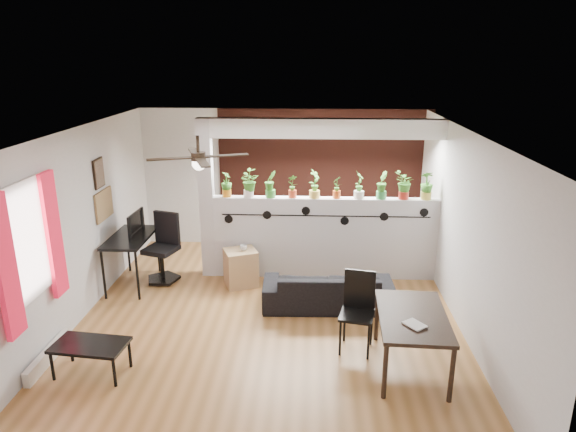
% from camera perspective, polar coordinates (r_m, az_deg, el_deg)
% --- Properties ---
extents(room_shell, '(6.30, 7.10, 2.90)m').
position_cam_1_polar(room_shell, '(6.79, -2.31, -1.67)').
color(room_shell, brown).
rests_on(room_shell, ground).
extents(partition_wall, '(3.60, 0.18, 1.35)m').
position_cam_1_polar(partition_wall, '(8.39, 4.09, -2.43)').
color(partition_wall, '#BCBCC1').
rests_on(partition_wall, ground).
extents(ceiling_header, '(3.60, 0.18, 0.30)m').
position_cam_1_polar(ceiling_header, '(7.97, 4.36, 9.67)').
color(ceiling_header, silver).
rests_on(ceiling_header, room_shell).
extents(pier_column, '(0.22, 0.20, 2.60)m').
position_cam_1_polar(pier_column, '(8.37, -9.01, 1.84)').
color(pier_column, '#BCBCC1').
rests_on(pier_column, ground).
extents(brick_panel, '(3.90, 0.05, 2.60)m').
position_cam_1_polar(brick_panel, '(9.62, 3.99, 4.06)').
color(brick_panel, brown).
rests_on(brick_panel, ground).
extents(vine_decal, '(3.31, 0.01, 0.30)m').
position_cam_1_polar(vine_decal, '(8.17, 4.16, 0.02)').
color(vine_decal, black).
rests_on(vine_decal, partition_wall).
extents(window_assembly, '(0.09, 1.30, 1.55)m').
position_cam_1_polar(window_assembly, '(6.39, -26.87, -2.88)').
color(window_assembly, white).
rests_on(window_assembly, room_shell).
extents(baseboard_heater, '(0.08, 1.00, 0.18)m').
position_cam_1_polar(baseboard_heater, '(6.96, -25.12, -13.92)').
color(baseboard_heater, silver).
rests_on(baseboard_heater, ground).
extents(corkboard, '(0.03, 0.60, 0.45)m').
position_cam_1_polar(corkboard, '(8.28, -19.77, 1.19)').
color(corkboard, olive).
rests_on(corkboard, room_shell).
extents(framed_art, '(0.03, 0.34, 0.44)m').
position_cam_1_polar(framed_art, '(8.12, -20.27, 4.48)').
color(framed_art, '#8C7259').
rests_on(framed_art, room_shell).
extents(ceiling_fan, '(1.19, 1.19, 0.43)m').
position_cam_1_polar(ceiling_fan, '(6.36, -9.90, 6.24)').
color(ceiling_fan, black).
rests_on(ceiling_fan, room_shell).
extents(potted_plant_0, '(0.20, 0.23, 0.40)m').
position_cam_1_polar(potted_plant_0, '(8.24, -6.85, 3.58)').
color(potted_plant_0, orange).
rests_on(potted_plant_0, partition_wall).
extents(potted_plant_1, '(0.29, 0.29, 0.44)m').
position_cam_1_polar(potted_plant_1, '(8.19, -4.42, 3.71)').
color(potted_plant_1, white).
rests_on(potted_plant_1, partition_wall).
extents(potted_plant_2, '(0.29, 0.28, 0.44)m').
position_cam_1_polar(potted_plant_2, '(8.15, -1.97, 3.68)').
color(potted_plant_2, '#388D33').
rests_on(potted_plant_2, partition_wall).
extents(potted_plant_3, '(0.22, 0.20, 0.38)m').
position_cam_1_polar(potted_plant_3, '(8.14, 0.50, 3.43)').
color(potted_plant_3, '#BD3E1E').
rests_on(potted_plant_3, partition_wall).
extents(potted_plant_4, '(0.28, 0.30, 0.46)m').
position_cam_1_polar(potted_plant_4, '(8.12, 2.98, 3.68)').
color(potted_plant_4, '#DDB94E').
rests_on(potted_plant_4, partition_wall).
extents(potted_plant_5, '(0.21, 0.22, 0.36)m').
position_cam_1_polar(potted_plant_5, '(8.14, 5.45, 3.30)').
color(potted_plant_5, '#DD541A').
rests_on(potted_plant_5, partition_wall).
extents(potted_plant_6, '(0.22, 0.26, 0.44)m').
position_cam_1_polar(potted_plant_6, '(8.16, 7.93, 3.54)').
color(potted_plant_6, white).
rests_on(potted_plant_6, partition_wall).
extents(potted_plant_7, '(0.24, 0.27, 0.44)m').
position_cam_1_polar(potted_plant_7, '(8.20, 10.38, 3.48)').
color(potted_plant_7, '#348F45').
rests_on(potted_plant_7, partition_wall).
extents(potted_plant_8, '(0.28, 0.29, 0.44)m').
position_cam_1_polar(potted_plant_8, '(8.25, 12.80, 3.43)').
color(potted_plant_8, '#AE271B').
rests_on(potted_plant_8, partition_wall).
extents(potted_plant_9, '(0.25, 0.21, 0.45)m').
position_cam_1_polar(potted_plant_9, '(8.32, 15.18, 3.38)').
color(potted_plant_9, gold).
rests_on(potted_plant_9, partition_wall).
extents(sofa, '(1.81, 0.75, 0.52)m').
position_cam_1_polar(sofa, '(7.56, 4.46, -8.15)').
color(sofa, black).
rests_on(sofa, ground).
extents(cube_shelf, '(0.61, 0.58, 0.59)m').
position_cam_1_polar(cube_shelf, '(8.23, -5.26, -5.73)').
color(cube_shelf, tan).
rests_on(cube_shelf, ground).
extents(cup, '(0.15, 0.15, 0.09)m').
position_cam_1_polar(cup, '(8.10, -4.98, -3.53)').
color(cup, gray).
rests_on(cup, cube_shelf).
extents(computer_desk, '(0.60, 1.14, 0.82)m').
position_cam_1_polar(computer_desk, '(8.41, -17.11, -2.65)').
color(computer_desk, black).
rests_on(computer_desk, ground).
extents(monitor, '(0.34, 0.08, 0.19)m').
position_cam_1_polar(monitor, '(8.49, -16.88, -1.19)').
color(monitor, black).
rests_on(monitor, computer_desk).
extents(office_chair, '(0.58, 0.59, 1.10)m').
position_cam_1_polar(office_chair, '(8.54, -13.66, -3.90)').
color(office_chair, black).
rests_on(office_chair, ground).
extents(dining_table, '(0.83, 1.30, 0.69)m').
position_cam_1_polar(dining_table, '(6.16, 13.66, -11.22)').
color(dining_table, black).
rests_on(dining_table, ground).
extents(book, '(0.28, 0.29, 0.02)m').
position_cam_1_polar(book, '(5.84, 13.27, -11.91)').
color(book, gray).
rests_on(book, dining_table).
extents(folding_chair, '(0.48, 0.48, 1.00)m').
position_cam_1_polar(folding_chair, '(6.48, 7.81, -9.61)').
color(folding_chair, black).
rests_on(folding_chair, ground).
extents(coffee_table, '(0.87, 0.55, 0.39)m').
position_cam_1_polar(coffee_table, '(6.44, -21.14, -13.41)').
color(coffee_table, black).
rests_on(coffee_table, ground).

